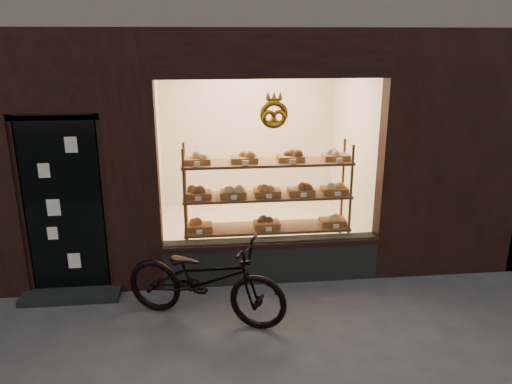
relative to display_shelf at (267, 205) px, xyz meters
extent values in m
cube|color=black|center=(0.00, -0.42, -0.60)|extent=(2.70, 0.25, 0.55)
cube|color=black|center=(-2.45, -0.49, 0.23)|extent=(0.90, 0.04, 2.15)
cube|color=black|center=(-2.45, -0.65, -0.83)|extent=(1.15, 0.35, 0.08)
torus|color=gold|center=(0.00, -0.53, 1.28)|extent=(0.33, 0.07, 0.33)
cube|color=brown|center=(0.00, 0.00, -0.82)|extent=(2.20, 0.45, 0.04)
cube|color=brown|center=(0.00, 0.00, -0.32)|extent=(2.20, 0.45, 0.03)
cube|color=brown|center=(0.00, 0.00, 0.13)|extent=(2.20, 0.45, 0.04)
cube|color=brown|center=(0.00, 0.00, 0.58)|extent=(2.20, 0.45, 0.04)
cylinder|color=brown|center=(-1.07, -0.19, -0.02)|extent=(0.04, 0.04, 1.70)
cylinder|color=brown|center=(1.07, -0.19, -0.02)|extent=(0.04, 0.04, 1.70)
cylinder|color=brown|center=(-1.07, 0.20, -0.02)|extent=(0.04, 0.04, 1.70)
cylinder|color=brown|center=(1.07, 0.20, -0.02)|extent=(0.04, 0.04, 1.70)
cube|color=brown|center=(-0.90, 0.00, -0.27)|extent=(0.34, 0.24, 0.07)
sphere|color=olive|center=(-0.90, 0.00, -0.19)|extent=(0.11, 0.11, 0.11)
cube|color=white|center=(-0.90, -0.18, -0.27)|extent=(0.07, 0.01, 0.05)
cube|color=brown|center=(0.00, 0.00, -0.27)|extent=(0.34, 0.24, 0.07)
sphere|color=brown|center=(0.00, 0.00, -0.19)|extent=(0.11, 0.11, 0.11)
cube|color=white|center=(0.00, -0.18, -0.27)|extent=(0.07, 0.01, 0.05)
cube|color=brown|center=(0.90, 0.00, -0.27)|extent=(0.34, 0.24, 0.07)
sphere|color=tan|center=(0.90, 0.00, -0.19)|extent=(0.11, 0.11, 0.11)
cube|color=white|center=(0.90, -0.18, -0.27)|extent=(0.08, 0.01, 0.05)
cube|color=brown|center=(-0.90, 0.00, 0.18)|extent=(0.34, 0.24, 0.07)
sphere|color=brown|center=(-0.90, 0.00, 0.26)|extent=(0.11, 0.11, 0.11)
cube|color=white|center=(-0.90, -0.18, 0.18)|extent=(0.07, 0.01, 0.06)
cube|color=brown|center=(-0.45, 0.00, 0.18)|extent=(0.34, 0.24, 0.07)
sphere|color=tan|center=(-0.45, 0.00, 0.26)|extent=(0.11, 0.11, 0.11)
cube|color=white|center=(-0.45, -0.18, 0.18)|extent=(0.07, 0.01, 0.06)
cube|color=brown|center=(0.00, 0.00, 0.18)|extent=(0.34, 0.24, 0.07)
sphere|color=olive|center=(0.00, 0.00, 0.26)|extent=(0.11, 0.11, 0.11)
cube|color=white|center=(0.00, -0.18, 0.18)|extent=(0.07, 0.01, 0.06)
cube|color=brown|center=(0.45, 0.00, 0.18)|extent=(0.34, 0.24, 0.07)
sphere|color=brown|center=(0.45, 0.00, 0.26)|extent=(0.11, 0.11, 0.11)
cube|color=white|center=(0.45, -0.18, 0.18)|extent=(0.07, 0.01, 0.06)
cube|color=brown|center=(0.90, 0.00, 0.18)|extent=(0.34, 0.24, 0.07)
sphere|color=tan|center=(0.90, 0.00, 0.26)|extent=(0.11, 0.11, 0.11)
cube|color=white|center=(0.90, -0.18, 0.18)|extent=(0.08, 0.01, 0.06)
cube|color=brown|center=(-0.90, 0.00, 0.63)|extent=(0.34, 0.24, 0.07)
sphere|color=tan|center=(-0.90, 0.00, 0.71)|extent=(0.11, 0.11, 0.11)
cube|color=white|center=(-0.90, -0.18, 0.63)|extent=(0.07, 0.01, 0.06)
cube|color=brown|center=(-0.30, 0.00, 0.63)|extent=(0.34, 0.24, 0.07)
sphere|color=olive|center=(-0.30, 0.00, 0.71)|extent=(0.11, 0.11, 0.11)
cube|color=white|center=(-0.30, -0.18, 0.63)|extent=(0.08, 0.01, 0.06)
cube|color=brown|center=(0.30, 0.00, 0.63)|extent=(0.34, 0.24, 0.07)
sphere|color=brown|center=(0.30, 0.00, 0.71)|extent=(0.11, 0.11, 0.11)
cube|color=white|center=(0.30, -0.18, 0.63)|extent=(0.07, 0.01, 0.06)
cube|color=brown|center=(0.90, 0.00, 0.63)|extent=(0.34, 0.24, 0.07)
sphere|color=tan|center=(0.90, 0.00, 0.71)|extent=(0.11, 0.11, 0.11)
cube|color=white|center=(0.90, -0.18, 0.63)|extent=(0.08, 0.01, 0.06)
imported|color=black|center=(-0.85, -1.27, -0.39)|extent=(1.95, 1.33, 0.97)
camera|label=1|loc=(-0.83, -6.18, 2.13)|focal=35.00mm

